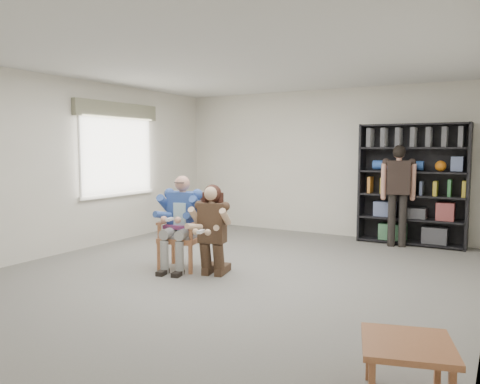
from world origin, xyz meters
The scene contains 9 objects.
room_shell centered at (0.00, 0.00, 1.40)m, with size 6.00×7.00×2.80m, color silver, non-canonical shape.
floor centered at (0.00, 0.00, 0.00)m, with size 6.00×7.00×0.01m, color slate.
window_left centered at (-2.95, 1.00, 1.63)m, with size 0.16×2.00×1.75m, color white, non-canonical shape.
armchair centered at (-0.77, -0.05, 0.51)m, with size 0.59×0.57×1.01m, color brown, non-canonical shape.
seated_man centered at (-0.77, -0.05, 0.66)m, with size 0.57×0.79×1.31m, color #274988, non-canonical shape.
kneeling_woman centered at (-0.19, -0.17, 0.60)m, with size 0.51×0.81×1.20m, color #36261B, non-canonical shape.
bookshelf centered at (1.70, 3.28, 1.05)m, with size 1.80×0.38×2.10m, color black, non-canonical shape.
standing_man centered at (1.53, 2.98, 0.86)m, with size 0.53×0.30×1.73m, color black, non-canonical shape.
side_table centered at (2.61, -2.06, 0.20)m, with size 0.58×0.58×0.40m, color brown, non-canonical shape.
Camera 1 is at (3.13, -5.20, 1.68)m, focal length 35.00 mm.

